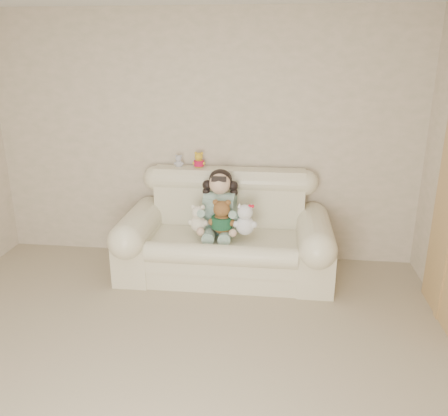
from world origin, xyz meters
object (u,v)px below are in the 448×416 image
at_px(white_cat, 245,216).
at_px(brown_teddy, 222,214).
at_px(cream_teddy, 198,216).
at_px(sofa, 225,227).
at_px(seated_child, 220,202).

bearing_deg(white_cat, brown_teddy, 175.58).
xyz_separation_m(white_cat, cream_teddy, (-0.46, 0.03, -0.02)).
bearing_deg(white_cat, sofa, 145.04).
relative_size(seated_child, white_cat, 1.81).
bearing_deg(seated_child, white_cat, -29.82).
bearing_deg(cream_teddy, seated_child, 30.52).
distance_m(seated_child, white_cat, 0.34).
height_order(sofa, seated_child, seated_child).
height_order(white_cat, cream_teddy, white_cat).
relative_size(brown_teddy, cream_teddy, 1.26).
relative_size(sofa, seated_child, 3.15).
relative_size(sofa, white_cat, 5.70).
bearing_deg(sofa, seated_child, 127.52).
bearing_deg(sofa, white_cat, -31.49).
bearing_deg(brown_teddy, sofa, 101.86).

